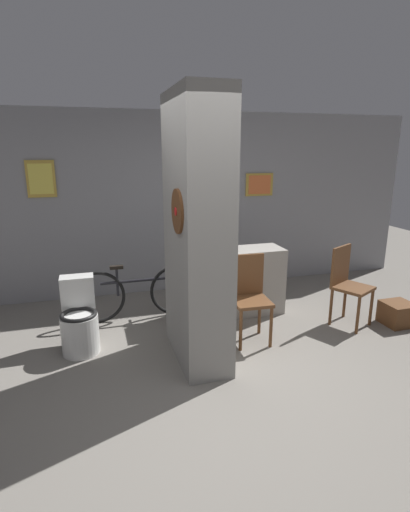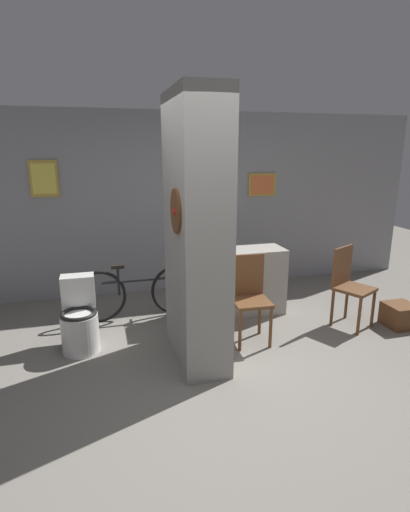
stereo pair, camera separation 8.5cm
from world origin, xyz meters
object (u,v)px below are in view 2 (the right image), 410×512
at_px(toilet, 80,320).
at_px(bicycle, 139,292).
at_px(chair_near_pillar, 249,294).
at_px(bottle_tall, 211,243).
at_px(chair_by_doorway, 349,283).

height_order(toilet, bicycle, toilet).
height_order(chair_near_pillar, bicycle, chair_near_pillar).
bearing_deg(bottle_tall, chair_by_doorway, -22.85).
relative_size(toilet, chair_near_pillar, 0.80).
bearing_deg(bicycle, chair_by_doorway, -19.50).
distance_m(chair_near_pillar, bicycle, 1.45).
distance_m(toilet, bottle_tall, 1.75).
relative_size(bicycle, bottle_tall, 5.35).
bearing_deg(chair_by_doorway, bicycle, 133.19).
relative_size(toilet, bottle_tall, 2.50).
distance_m(bicycle, bottle_tall, 1.09).
height_order(toilet, bottle_tall, bottle_tall).
xyz_separation_m(toilet, bottle_tall, (1.57, 0.44, 0.64)).
relative_size(chair_by_doorway, bicycle, 0.59).
bearing_deg(chair_by_doorway, bottle_tall, 129.84).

